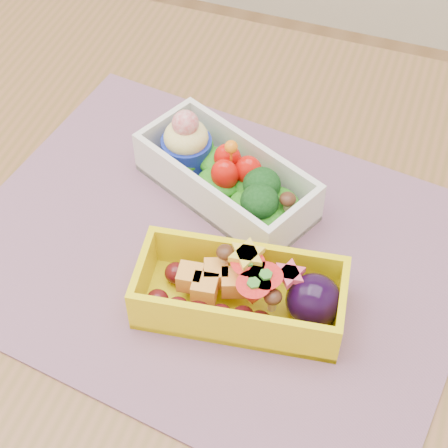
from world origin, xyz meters
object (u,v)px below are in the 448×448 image
(table, at_px, (219,334))
(bento_white, at_px, (225,176))
(bento_yellow, at_px, (245,293))
(placemat, at_px, (215,252))

(table, distance_m, bento_white, 0.17)
(bento_white, distance_m, bento_yellow, 0.14)
(placemat, height_order, bento_yellow, bento_yellow)
(bento_yellow, bearing_deg, placemat, 123.21)
(bento_white, xyz_separation_m, bento_yellow, (0.06, -0.13, 0.00))
(placemat, xyz_separation_m, bento_white, (-0.02, 0.07, 0.03))
(table, relative_size, placemat, 2.54)
(table, xyz_separation_m, bento_yellow, (0.03, -0.03, 0.13))
(placemat, xyz_separation_m, bento_yellow, (0.05, -0.05, 0.03))
(table, height_order, bento_white, bento_white)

